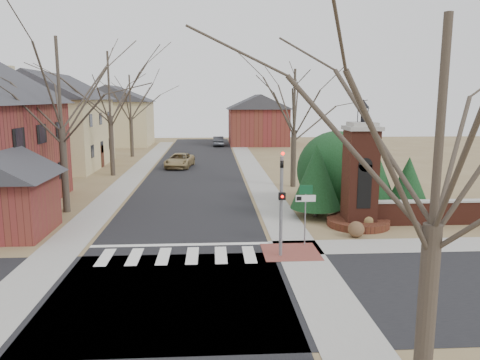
{
  "coord_description": "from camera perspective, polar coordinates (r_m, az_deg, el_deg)",
  "views": [
    {
      "loc": [
        1.46,
        -18.06,
        6.55
      ],
      "look_at": [
        2.92,
        6.0,
        2.3
      ],
      "focal_mm": 35.0,
      "sensor_mm": 36.0,
      "label": 1
    }
  ],
  "objects": [
    {
      "name": "evergreen_far",
      "position": [
        27.96,
        19.83,
        -0.18
      ],
      "size": [
        2.4,
        2.4,
        3.3
      ],
      "color": "#473D33",
      "rests_on": "ground"
    },
    {
      "name": "bare_tree_0",
      "position": [
        28.37,
        -21.29,
        11.65
      ],
      "size": [
        8.05,
        8.05,
        11.15
      ],
      "color": "#473D33",
      "rests_on": "ground"
    },
    {
      "name": "bare_tree_2",
      "position": [
        53.81,
        -13.28,
        10.25
      ],
      "size": [
        7.35,
        7.35,
        10.19
      ],
      "color": "#473D33",
      "rests_on": "ground"
    },
    {
      "name": "sign_post",
      "position": [
        20.98,
        7.98,
        -2.77
      ],
      "size": [
        0.9,
        0.07,
        2.75
      ],
      "color": "slate",
      "rests_on": "ground"
    },
    {
      "name": "bare_tree_4",
      "position": [
        10.14,
        23.37,
        8.07
      ],
      "size": [
        6.65,
        6.65,
        9.21
      ],
      "color": "#473D33",
      "rests_on": "ground"
    },
    {
      "name": "curb_apron",
      "position": [
        20.43,
        6.19,
        -8.73
      ],
      "size": [
        2.4,
        2.4,
        0.02
      ],
      "primitive_type": "cube",
      "color": "brown",
      "rests_on": "ground"
    },
    {
      "name": "house_stucco_left",
      "position": [
        47.52,
        -22.01,
        6.92
      ],
      "size": [
        9.8,
        12.8,
        9.28
      ],
      "color": "#C7BE85",
      "rests_on": "ground"
    },
    {
      "name": "traffic_signal_pole",
      "position": [
        19.26,
        5.07,
        -1.92
      ],
      "size": [
        0.28,
        0.41,
        4.5
      ],
      "color": "slate",
      "rests_on": "ground"
    },
    {
      "name": "garage_left",
      "position": [
        25.03,
        -26.91,
        -1.02
      ],
      "size": [
        4.8,
        4.8,
        4.29
      ],
      "color": "maroon",
      "rests_on": "ground"
    },
    {
      "name": "pickup_truck",
      "position": [
        44.75,
        -7.38,
        2.37
      ],
      "size": [
        2.87,
        5.09,
        1.34
      ],
      "primitive_type": "imported",
      "rotation": [
        0.0,
        0.0,
        -0.14
      ],
      "color": "#9C8655",
      "rests_on": "ground"
    },
    {
      "name": "cross_street",
      "position": [
        16.49,
        -8.51,
        -13.51
      ],
      "size": [
        120.0,
        8.0,
        0.01
      ],
      "primitive_type": "cube",
      "color": "black",
      "rests_on": "ground"
    },
    {
      "name": "evergreen_mass",
      "position": [
        28.87,
        11.7,
        1.53
      ],
      "size": [
        4.8,
        4.8,
        4.8
      ],
      "primitive_type": "sphere",
      "color": "black",
      "rests_on": "ground"
    },
    {
      "name": "bare_tree_1",
      "position": [
        40.97,
        -15.73,
        11.71
      ],
      "size": [
        8.4,
        8.4,
        11.64
      ],
      "color": "#473D33",
      "rests_on": "ground"
    },
    {
      "name": "ground",
      "position": [
        19.27,
        -7.74,
        -9.97
      ],
      "size": [
        120.0,
        120.0,
        0.0
      ],
      "primitive_type": "plane",
      "color": "brown",
      "rests_on": "ground"
    },
    {
      "name": "brick_gate_monument",
      "position": [
        24.65,
        14.39,
        -0.56
      ],
      "size": [
        3.2,
        3.2,
        6.47
      ],
      "color": "#522318",
      "rests_on": "ground"
    },
    {
      "name": "evergreen_near",
      "position": [
        26.06,
        9.29,
        0.48
      ],
      "size": [
        2.8,
        2.8,
        4.1
      ],
      "color": "#473D33",
      "rests_on": "ground"
    },
    {
      "name": "house_distant_left",
      "position": [
        67.45,
        -15.14,
        7.71
      ],
      "size": [
        10.8,
        8.8,
        8.53
      ],
      "color": "#C7BE85",
      "rests_on": "ground"
    },
    {
      "name": "evergreen_mid",
      "position": [
        28.05,
        15.36,
        1.55
      ],
      "size": [
        3.4,
        3.4,
        4.7
      ],
      "color": "#473D33",
      "rests_on": "ground"
    },
    {
      "name": "sidewalk_right_main",
      "position": [
        40.76,
        1.83,
        0.77
      ],
      "size": [
        2.0,
        60.0,
        0.02
      ],
      "primitive_type": "cube",
      "color": "gray",
      "rests_on": "ground"
    },
    {
      "name": "brick_garden_wall",
      "position": [
        26.67,
        23.51,
        -3.6
      ],
      "size": [
        7.5,
        0.5,
        1.3
      ],
      "color": "#522318",
      "rests_on": "ground"
    },
    {
      "name": "stop_bar",
      "position": [
        21.44,
        -7.29,
        -7.85
      ],
      "size": [
        8.0,
        0.35,
        0.02
      ],
      "primitive_type": "cube",
      "color": "silver",
      "rests_on": "ground"
    },
    {
      "name": "bare_tree_3",
      "position": [
        34.59,
        6.68,
        10.17
      ],
      "size": [
        7.0,
        7.0,
        9.7
      ],
      "color": "#473D33",
      "rests_on": "ground"
    },
    {
      "name": "distant_car",
      "position": [
        64.55,
        -2.66,
        4.76
      ],
      "size": [
        1.42,
        4.02,
        1.32
      ],
      "primitive_type": "imported",
      "rotation": [
        0.0,
        0.0,
        3.15
      ],
      "color": "#37393F",
      "rests_on": "ground"
    },
    {
      "name": "sidewalk_left",
      "position": [
        41.13,
        -12.76,
        0.61
      ],
      "size": [
        2.0,
        60.0,
        0.02
      ],
      "primitive_type": "cube",
      "color": "gray",
      "rests_on": "ground"
    },
    {
      "name": "dry_shrub_left",
      "position": [
        22.99,
        13.97,
        -5.86
      ],
      "size": [
        0.77,
        0.77,
        0.77
      ],
      "primitive_type": "sphere",
      "color": "brown",
      "rests_on": "ground"
    },
    {
      "name": "crosswalk_zone",
      "position": [
        20.02,
        -7.57,
        -9.17
      ],
      "size": [
        8.0,
        2.2,
        0.02
      ],
      "primitive_type": "cube",
      "color": "silver",
      "rests_on": "ground"
    },
    {
      "name": "house_distant_right",
      "position": [
        66.44,
        2.18,
        7.5
      ],
      "size": [
        8.8,
        8.8,
        7.3
      ],
      "color": "maroon",
      "rests_on": "ground"
    },
    {
      "name": "dry_shrub_right",
      "position": [
        24.75,
        15.16,
        -4.68
      ],
      "size": [
        0.86,
        0.86,
        0.86
      ],
      "primitive_type": "sphere",
      "color": "brown",
      "rests_on": "ground"
    },
    {
      "name": "main_street",
      "position": [
        40.62,
        -5.5,
        0.68
      ],
      "size": [
        8.0,
        70.0,
        0.01
      ],
      "primitive_type": "cube",
      "color": "black",
      "rests_on": "ground"
    }
  ]
}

